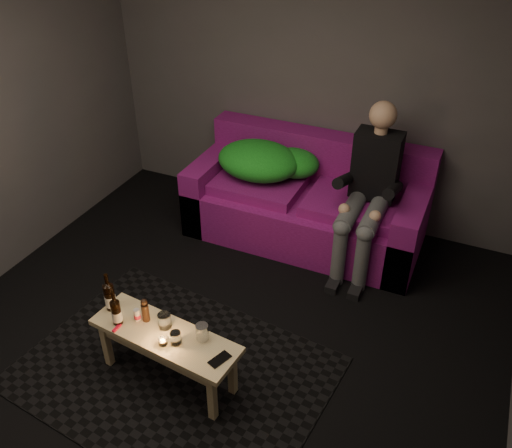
{
  "coord_description": "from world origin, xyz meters",
  "views": [
    {
      "loc": [
        1.43,
        -2.2,
        2.92
      ],
      "look_at": [
        0.01,
        0.94,
        0.6
      ],
      "focal_mm": 38.0,
      "sensor_mm": 36.0,
      "label": 1
    }
  ],
  "objects_px": {
    "coffee_table": "(166,342)",
    "beer_bottle_b": "(116,312)",
    "person": "(369,187)",
    "beer_bottle_a": "(110,296)",
    "steel_cup": "(202,332)",
    "sofa": "(308,203)"
  },
  "relations": [
    {
      "from": "coffee_table",
      "to": "beer_bottle_b",
      "type": "xyz_separation_m",
      "value": [
        -0.33,
        -0.04,
        0.17
      ]
    },
    {
      "from": "person",
      "to": "beer_bottle_b",
      "type": "height_order",
      "value": "person"
    },
    {
      "from": "beer_bottle_a",
      "to": "steel_cup",
      "type": "xyz_separation_m",
      "value": [
        0.69,
        0.01,
        -0.05
      ]
    },
    {
      "from": "sofa",
      "to": "steel_cup",
      "type": "bearing_deg",
      "value": -90.21
    },
    {
      "from": "beer_bottle_b",
      "to": "steel_cup",
      "type": "bearing_deg",
      "value": 10.22
    },
    {
      "from": "coffee_table",
      "to": "beer_bottle_b",
      "type": "relative_size",
      "value": 3.98
    },
    {
      "from": "sofa",
      "to": "beer_bottle_b",
      "type": "height_order",
      "value": "sofa"
    },
    {
      "from": "beer_bottle_a",
      "to": "beer_bottle_b",
      "type": "bearing_deg",
      "value": -38.37
    },
    {
      "from": "person",
      "to": "steel_cup",
      "type": "xyz_separation_m",
      "value": [
        -0.58,
        -1.77,
        -0.25
      ]
    },
    {
      "from": "sofa",
      "to": "coffee_table",
      "type": "bearing_deg",
      "value": -97.07
    },
    {
      "from": "person",
      "to": "steel_cup",
      "type": "bearing_deg",
      "value": -107.99
    },
    {
      "from": "sofa",
      "to": "beer_bottle_b",
      "type": "distance_m",
      "value": 2.13
    },
    {
      "from": "sofa",
      "to": "coffee_table",
      "type": "height_order",
      "value": "sofa"
    },
    {
      "from": "person",
      "to": "beer_bottle_b",
      "type": "xyz_separation_m",
      "value": [
        -1.15,
        -1.88,
        -0.21
      ]
    },
    {
      "from": "person",
      "to": "sofa",
      "type": "bearing_deg",
      "value": 163.45
    },
    {
      "from": "person",
      "to": "beer_bottle_b",
      "type": "distance_m",
      "value": 2.21
    },
    {
      "from": "beer_bottle_a",
      "to": "steel_cup",
      "type": "height_order",
      "value": "beer_bottle_a"
    },
    {
      "from": "sofa",
      "to": "beer_bottle_a",
      "type": "relative_size",
      "value": 7.15
    },
    {
      "from": "coffee_table",
      "to": "beer_bottle_a",
      "type": "height_order",
      "value": "beer_bottle_a"
    },
    {
      "from": "sofa",
      "to": "person",
      "type": "distance_m",
      "value": 0.71
    },
    {
      "from": "sofa",
      "to": "beer_bottle_a",
      "type": "xyz_separation_m",
      "value": [
        -0.7,
        -1.95,
        0.2
      ]
    },
    {
      "from": "beer_bottle_a",
      "to": "beer_bottle_b",
      "type": "height_order",
      "value": "beer_bottle_a"
    }
  ]
}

